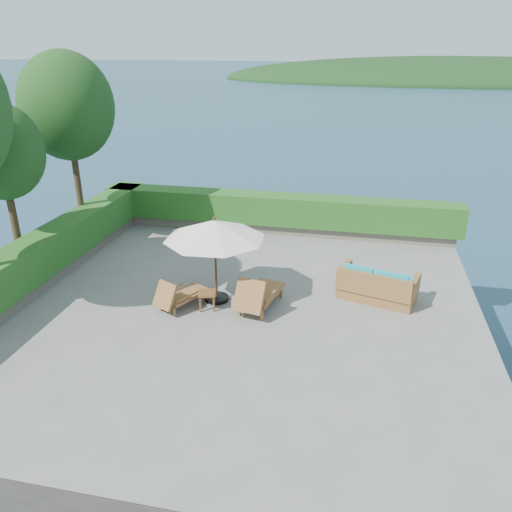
% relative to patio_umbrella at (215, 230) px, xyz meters
% --- Properties ---
extents(ground, '(12.00, 12.00, 0.00)m').
position_rel_patio_umbrella_xyz_m(ground, '(0.63, -0.27, -1.93)').
color(ground, gray).
rests_on(ground, ground).
extents(foundation, '(12.00, 12.00, 3.00)m').
position_rel_patio_umbrella_xyz_m(foundation, '(0.63, -0.27, -3.48)').
color(foundation, '#4C463D').
rests_on(foundation, ocean).
extents(ocean, '(600.00, 600.00, 0.00)m').
position_rel_patio_umbrella_xyz_m(ocean, '(0.63, -0.27, -4.93)').
color(ocean, '#19354E').
rests_on(ocean, ground).
extents(offshore_island, '(126.00, 57.60, 12.60)m').
position_rel_patio_umbrella_xyz_m(offshore_island, '(25.63, 139.73, -4.93)').
color(offshore_island, black).
rests_on(offshore_island, ocean).
extents(planter_wall_far, '(12.00, 0.60, 0.36)m').
position_rel_patio_umbrella_xyz_m(planter_wall_far, '(0.63, 5.33, -1.75)').
color(planter_wall_far, '#6E6858').
rests_on(planter_wall_far, ground).
extents(planter_wall_left, '(0.60, 12.00, 0.36)m').
position_rel_patio_umbrella_xyz_m(planter_wall_left, '(-4.97, -0.27, -1.75)').
color(planter_wall_left, '#6E6858').
rests_on(planter_wall_left, ground).
extents(hedge_far, '(12.40, 0.90, 1.00)m').
position_rel_patio_umbrella_xyz_m(hedge_far, '(0.63, 5.33, -1.08)').
color(hedge_far, '#154C17').
rests_on(hedge_far, planter_wall_far).
extents(hedge_left, '(0.90, 12.40, 1.00)m').
position_rel_patio_umbrella_xyz_m(hedge_left, '(-4.97, -0.27, -1.08)').
color(hedge_left, '#154C17').
rests_on(hedge_left, planter_wall_left).
extents(tree_mid, '(2.20, 2.20, 4.83)m').
position_rel_patio_umbrella_xyz_m(tree_mid, '(-5.77, 0.23, 1.62)').
color(tree_mid, '#46341B').
rests_on(tree_mid, ground).
extents(tree_far, '(2.80, 2.80, 6.03)m').
position_rel_patio_umbrella_xyz_m(tree_far, '(-5.37, 2.93, 2.48)').
color(tree_far, '#46341B').
rests_on(tree_far, ground).
extents(patio_umbrella, '(3.23, 3.23, 2.28)m').
position_rel_patio_umbrella_xyz_m(patio_umbrella, '(0.00, 0.00, 0.00)').
color(patio_umbrella, black).
rests_on(patio_umbrella, ground).
extents(lounge_left, '(1.16, 1.54, 0.83)m').
position_rel_patio_umbrella_xyz_m(lounge_left, '(-0.82, -0.57, -1.58)').
color(lounge_left, '#915F34').
rests_on(lounge_left, ground).
extents(lounge_right, '(1.04, 1.85, 1.01)m').
position_rel_patio_umbrella_xyz_m(lounge_right, '(1.15, -0.26, -1.51)').
color(lounge_right, '#915F34').
rests_on(lounge_right, ground).
extents(side_table, '(0.52, 0.52, 0.45)m').
position_rel_patio_umbrella_xyz_m(side_table, '(-0.10, -0.49, -1.55)').
color(side_table, brown).
rests_on(side_table, ground).
extents(wicker_loveseat, '(2.14, 1.49, 0.96)m').
position_rel_patio_umbrella_xyz_m(wicker_loveseat, '(4.04, 0.87, -1.56)').
color(wicker_loveseat, '#915F34').
rests_on(wicker_loveseat, ground).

